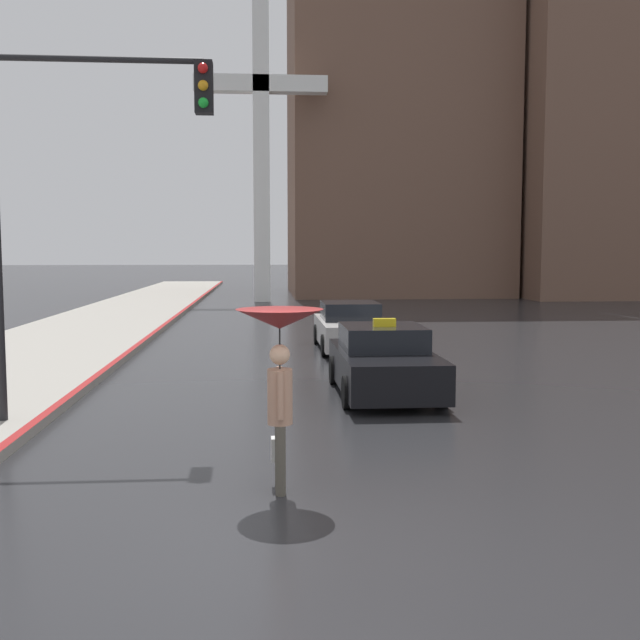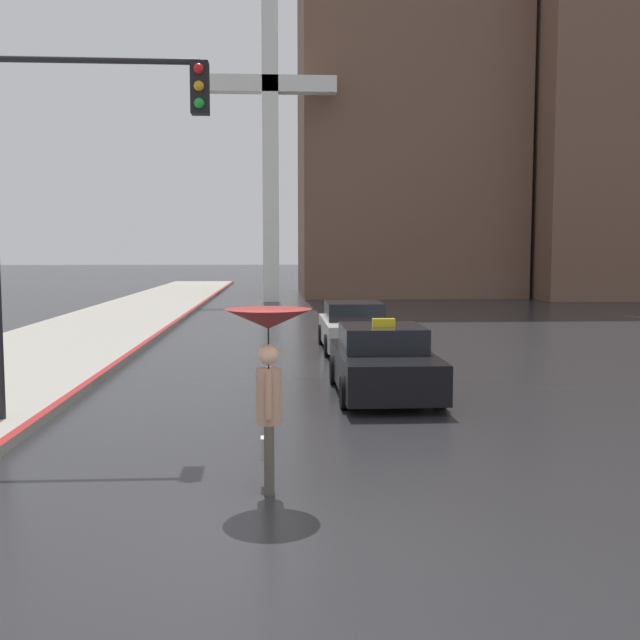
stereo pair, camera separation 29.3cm
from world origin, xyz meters
name	(u,v)px [view 2 (the right image)]	position (x,y,z in m)	size (l,w,h in m)	color
ground_plane	(318,540)	(0.00, 0.00, 0.00)	(300.00, 300.00, 0.00)	#262628
taxi	(383,363)	(1.70, 7.39, 0.63)	(1.91, 4.12, 1.51)	black
sedan_red	(354,328)	(1.84, 14.23, 0.63)	(1.91, 4.44, 1.36)	#B7B2AD
pedestrian_with_umbrella	(268,346)	(-0.49, 1.50, 1.73)	(1.01, 1.01, 2.16)	#4C473D
traffic_light	(76,164)	(-3.50, 4.91, 4.18)	(3.44, 0.38, 6.06)	black
building_tower_near	(402,76)	(7.92, 42.75, 14.28)	(13.35, 12.84, 28.55)	brown
monument_cross	(270,131)	(-0.68, 35.16, 9.44)	(7.32, 0.90, 16.63)	white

